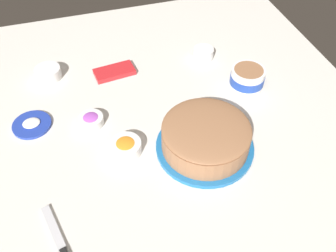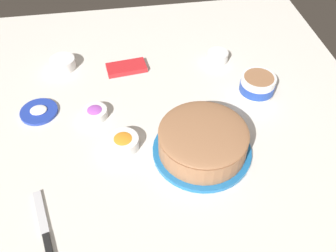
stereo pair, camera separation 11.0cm
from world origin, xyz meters
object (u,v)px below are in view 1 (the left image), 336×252
Objects in this scene: frosting_tub at (247,78)px; frosting_tub_lid at (32,124)px; sprinkle_bowl_rainbow at (91,120)px; sprinkle_bowl_orange at (126,147)px; sprinkle_bowl_blue at (48,73)px; sprinkle_bowl_green at (203,53)px; candy_box_lower at (114,72)px; frosted_cake at (206,138)px; spreading_knife at (63,249)px.

frosting_tub reaches higher than frosting_tub_lid.
sprinkle_bowl_rainbow is at bearing -177.43° from frosting_tub.
sprinkle_bowl_orange reaches higher than sprinkle_bowl_rainbow.
sprinkle_bowl_blue reaches higher than sprinkle_bowl_green.
frosting_tub_lid is 0.37m from candy_box_lower.
candy_box_lower is at bearing 62.28° from sprinkle_bowl_rainbow.
frosting_tub is (0.25, 0.23, -0.01)m from frosted_cake.
sprinkle_bowl_rainbow is 0.84× the size of sprinkle_bowl_orange.
frosting_tub is 0.98× the size of frosting_tub_lid.
sprinkle_bowl_rainbow is at bearing -13.93° from frosting_tub_lid.
sprinkle_bowl_rainbow is 0.17m from sprinkle_bowl_orange.
candy_box_lower is (0.24, -0.05, -0.01)m from sprinkle_bowl_blue.
sprinkle_bowl_blue is (-0.69, 0.26, -0.02)m from frosting_tub.
sprinkle_bowl_orange reaches higher than sprinkle_bowl_blue.
frosting_tub_lid is at bearing 166.07° from sprinkle_bowl_rainbow.
spreading_knife is 0.90m from sprinkle_bowl_green.
frosting_tub_lid is 0.25m from sprinkle_bowl_blue.
sprinkle_bowl_green is at bearing 44.02° from sprinkle_bowl_orange.
sprinkle_bowl_orange reaches higher than candy_box_lower.
frosting_tub is 0.76m from frosting_tub_lid.
frosted_cake is 2.41× the size of frosting_tub_lid.
frosting_tub_lid is 1.55× the size of sprinkle_bowl_rainbow.
candy_box_lower is (0.26, 0.65, 0.00)m from spreading_knife.
sprinkle_bowl_blue is (0.07, 0.24, 0.02)m from frosting_tub_lid.
sprinkle_bowl_rainbow reaches higher than candy_box_lower.
frosted_cake reaches higher than frosting_tub_lid.
candy_box_lower is (-0.45, 0.21, -0.03)m from frosting_tub.
frosting_tub reaches higher than candy_box_lower.
frosting_tub_lid is at bearing -155.66° from candy_box_lower.
sprinkle_bowl_orange is (0.22, 0.27, 0.02)m from spreading_knife.
sprinkle_bowl_orange is (0.27, -0.20, 0.02)m from frosting_tub_lid.
frosting_tub is 0.23m from sprinkle_bowl_green.
candy_box_lower is at bearing 30.97° from frosting_tub_lid.
frosting_tub is 0.84m from spreading_knife.
spreading_knife is 2.86× the size of sprinkle_bowl_rainbow.
frosted_cake is 0.34m from frosting_tub.
frosting_tub is at bearing 2.57° from sprinkle_bowl_rainbow.
frosting_tub_lid is 0.85× the size of candy_box_lower.
frosting_tub is 0.83× the size of candy_box_lower.
sprinkle_bowl_blue reaches higher than sprinkle_bowl_rainbow.
frosting_tub_lid is 0.47m from spreading_knife.
sprinkle_bowl_green reaches higher than sprinkle_bowl_rainbow.
sprinkle_bowl_green is (0.67, 0.19, 0.01)m from frosting_tub_lid.
sprinkle_bowl_orange reaches higher than spreading_knife.
sprinkle_bowl_blue is at bearing 114.60° from sprinkle_bowl_orange.
spreading_knife is at bearing -108.34° from sprinkle_bowl_rainbow.
candy_box_lower is at bearing 113.85° from frosted_cake.
sprinkle_bowl_orange is 0.39m from candy_box_lower.
frosting_tub_lid is at bearing 153.39° from frosted_cake.
sprinkle_bowl_orange is (-0.24, 0.06, -0.03)m from frosted_cake.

